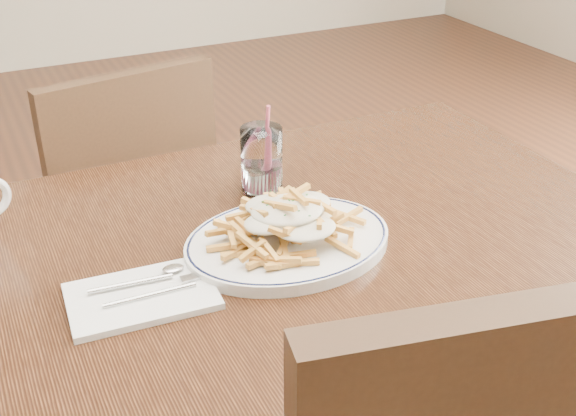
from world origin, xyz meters
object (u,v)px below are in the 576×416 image
loaded_fries (288,217)px  water_glass (262,164)px  table (280,286)px  chair_far (124,211)px  fries_plate (288,242)px

loaded_fries → water_glass: size_ratio=1.57×
table → chair_far: size_ratio=1.40×
chair_far → loaded_fries: chair_far is taller
loaded_fries → water_glass: (0.04, 0.19, -0.00)m
chair_far → water_glass: 0.61m
table → loaded_fries: (0.01, -0.01, 0.13)m
table → water_glass: size_ratio=7.52×
table → water_glass: bearing=74.1°
loaded_fries → chair_far: bearing=98.4°
fries_plate → water_glass: 0.20m
chair_far → loaded_fries: size_ratio=3.44×
table → loaded_fries: size_ratio=4.80×
table → fries_plate: (0.01, -0.01, 0.09)m
fries_plate → water_glass: (0.04, 0.19, 0.04)m
table → loaded_fries: loaded_fries is taller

